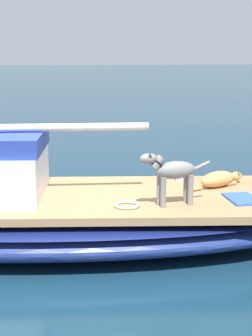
% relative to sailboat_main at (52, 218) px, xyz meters
% --- Properties ---
extents(ground_plane, '(120.00, 120.00, 0.00)m').
position_rel_sailboat_main_xyz_m(ground_plane, '(0.00, 0.00, -0.34)').
color(ground_plane, '#143347').
extents(sailboat_main, '(2.90, 7.36, 0.66)m').
position_rel_sailboat_main_xyz_m(sailboat_main, '(0.00, 0.00, 0.00)').
color(sailboat_main, navy).
rests_on(sailboat_main, ground).
extents(dog_grey, '(0.34, 0.93, 0.70)m').
position_rel_sailboat_main_xyz_m(dog_grey, '(-0.59, -1.52, 0.75)').
color(dog_grey, gray).
rests_on(dog_grey, sailboat_main).
extents(dog_tan, '(0.57, 0.86, 0.22)m').
position_rel_sailboat_main_xyz_m(dog_tan, '(0.27, -2.34, 0.43)').
color(dog_tan, tan).
rests_on(dog_tan, sailboat_main).
extents(deck_winch, '(0.16, 0.16, 0.21)m').
position_rel_sailboat_main_xyz_m(deck_winch, '(0.62, -1.86, 0.42)').
color(deck_winch, '#B7B7BC').
rests_on(deck_winch, sailboat_main).
extents(coiled_rope, '(0.32, 0.32, 0.04)m').
position_rel_sailboat_main_xyz_m(coiled_rope, '(-0.62, -0.96, 0.35)').
color(coiled_rope, beige).
rests_on(coiled_rope, sailboat_main).
extents(deck_towel, '(0.59, 0.41, 0.03)m').
position_rel_sailboat_main_xyz_m(deck_towel, '(-0.44, -2.46, 0.34)').
color(deck_towel, blue).
rests_on(deck_towel, sailboat_main).
extents(mooring_buoy, '(0.44, 0.44, 0.44)m').
position_rel_sailboat_main_xyz_m(mooring_buoy, '(5.68, 0.96, -0.12)').
color(mooring_buoy, '#E55119').
rests_on(mooring_buoy, ground).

